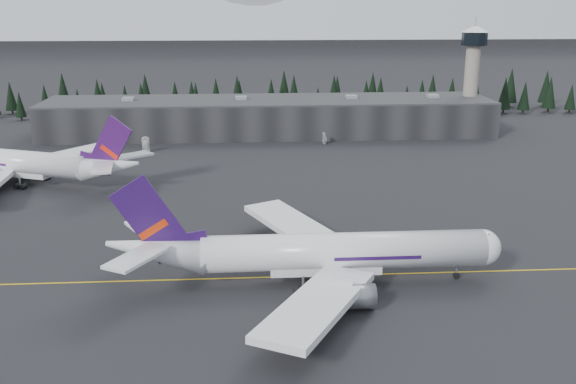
{
  "coord_description": "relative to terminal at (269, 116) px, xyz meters",
  "views": [
    {
      "loc": [
        -8.3,
        -105.58,
        46.68
      ],
      "look_at": [
        0.0,
        20.0,
        9.0
      ],
      "focal_mm": 40.0,
      "sensor_mm": 36.0,
      "label": 1
    }
  ],
  "objects": [
    {
      "name": "jet_parked",
      "position": [
        -66.34,
        -62.67,
        -0.71
      ],
      "size": [
        64.91,
        57.83,
        19.83
      ],
      "rotation": [
        0.0,
        0.0,
        2.76
      ],
      "color": "white",
      "rests_on": "ground"
    },
    {
      "name": "taxiline",
      "position": [
        0.0,
        -127.0,
        -6.29
      ],
      "size": [
        400.0,
        0.4,
        0.02
      ],
      "primitive_type": "cube",
      "color": "gold",
      "rests_on": "ground"
    },
    {
      "name": "treeline",
      "position": [
        0.0,
        37.0,
        1.2
      ],
      "size": [
        360.0,
        20.0,
        15.0
      ],
      "primitive_type": "cube",
      "color": "black",
      "rests_on": "ground"
    },
    {
      "name": "jet_main",
      "position": [
        1.96,
        -129.79,
        -0.69
      ],
      "size": [
        67.58,
        62.43,
        19.88
      ],
      "rotation": [
        0.0,
        0.0,
        0.0
      ],
      "color": "white",
      "rests_on": "ground"
    },
    {
      "name": "terminal",
      "position": [
        0.0,
        0.0,
        0.0
      ],
      "size": [
        160.0,
        30.0,
        12.6
      ],
      "color": "black",
      "rests_on": "ground"
    },
    {
      "name": "ground",
      "position": [
        0.0,
        -125.0,
        -6.3
      ],
      "size": [
        1400.0,
        1400.0,
        0.0
      ],
      "primitive_type": "plane",
      "color": "black",
      "rests_on": "ground"
    },
    {
      "name": "gse_vehicle_b",
      "position": [
        18.1,
        -19.42,
        -5.58
      ],
      "size": [
        4.47,
        2.56,
        1.43
      ],
      "primitive_type": "imported",
      "rotation": [
        0.0,
        0.0,
        -1.35
      ],
      "color": "silver",
      "rests_on": "ground"
    },
    {
      "name": "mountain_ridge",
      "position": [
        0.0,
        875.0,
        -6.3
      ],
      "size": [
        4400.0,
        900.0,
        420.0
      ],
      "primitive_type": null,
      "color": "white",
      "rests_on": "ground"
    },
    {
      "name": "control_tower",
      "position": [
        75.0,
        3.0,
        17.11
      ],
      "size": [
        10.0,
        10.0,
        37.7
      ],
      "color": "gray",
      "rests_on": "ground"
    },
    {
      "name": "gse_vehicle_a",
      "position": [
        -40.39,
        -27.87,
        -5.58
      ],
      "size": [
        2.59,
        5.29,
        1.45
      ],
      "primitive_type": "imported",
      "rotation": [
        0.0,
        0.0,
        -0.04
      ],
      "color": "white",
      "rests_on": "ground"
    }
  ]
}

